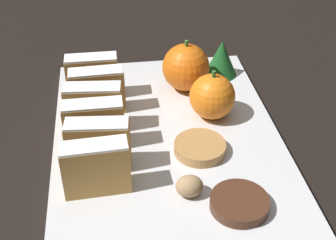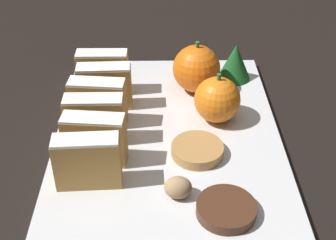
{
  "view_description": "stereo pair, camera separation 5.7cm",
  "coord_description": "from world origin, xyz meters",
  "px_view_note": "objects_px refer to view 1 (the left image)",
  "views": [
    {
      "loc": [
        -0.06,
        -0.46,
        0.38
      ],
      "look_at": [
        0.0,
        0.0,
        0.04
      ],
      "focal_mm": 50.0,
      "sensor_mm": 36.0,
      "label": 1
    },
    {
      "loc": [
        -0.01,
        -0.47,
        0.38
      ],
      "look_at": [
        0.0,
        0.0,
        0.04
      ],
      "focal_mm": 50.0,
      "sensor_mm": 36.0,
      "label": 2
    }
  ],
  "objects_px": {
    "orange_far": "(212,97)",
    "chocolate_cookie": "(239,203)",
    "orange_near": "(186,67)",
    "walnut": "(189,186)"
  },
  "relations": [
    {
      "from": "orange_far",
      "to": "chocolate_cookie",
      "type": "distance_m",
      "value": 0.17
    },
    {
      "from": "orange_near",
      "to": "chocolate_cookie",
      "type": "height_order",
      "value": "orange_near"
    },
    {
      "from": "orange_near",
      "to": "walnut",
      "type": "xyz_separation_m",
      "value": [
        -0.03,
        -0.22,
        -0.02
      ]
    },
    {
      "from": "orange_near",
      "to": "orange_far",
      "type": "distance_m",
      "value": 0.08
    },
    {
      "from": "walnut",
      "to": "chocolate_cookie",
      "type": "height_order",
      "value": "walnut"
    },
    {
      "from": "orange_far",
      "to": "walnut",
      "type": "height_order",
      "value": "orange_far"
    },
    {
      "from": "orange_far",
      "to": "walnut",
      "type": "relative_size",
      "value": 2.28
    },
    {
      "from": "orange_far",
      "to": "chocolate_cookie",
      "type": "relative_size",
      "value": 1.09
    },
    {
      "from": "orange_far",
      "to": "orange_near",
      "type": "bearing_deg",
      "value": 106.64
    },
    {
      "from": "chocolate_cookie",
      "to": "orange_far",
      "type": "bearing_deg",
      "value": 87.87
    }
  ]
}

